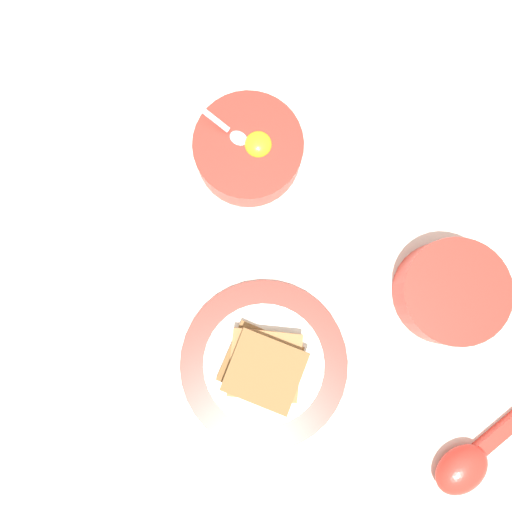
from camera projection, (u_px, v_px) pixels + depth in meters
name	position (u px, v px, depth m)	size (l,w,h in m)	color
ground_plane	(348.00, 311.00, 0.69)	(3.00, 3.00, 0.00)	silver
egg_bowl	(248.00, 150.00, 0.69)	(0.16, 0.15, 0.09)	red
toast_plate	(264.00, 364.00, 0.68)	(0.23, 0.23, 0.01)	red
toast_sandwich	(263.00, 366.00, 0.66)	(0.12, 0.12, 0.04)	brown
soup_spoon	(468.00, 464.00, 0.66)	(0.09, 0.16, 0.03)	red
congee_bowl	(451.00, 292.00, 0.67)	(0.14, 0.14, 0.06)	red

